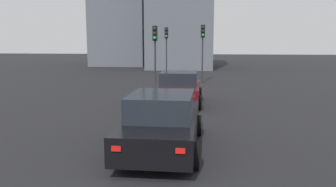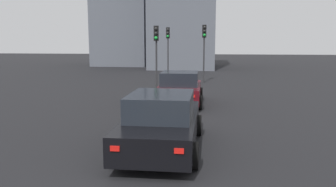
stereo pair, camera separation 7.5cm
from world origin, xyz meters
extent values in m
cube|color=#510F16|center=(10.43, 0.19, 0.59)|extent=(4.09, 1.96, 0.66)
cube|color=#1E232B|center=(10.23, 0.19, 1.23)|extent=(1.85, 1.69, 0.62)
cylinder|color=black|center=(11.71, -0.73, 0.32)|extent=(0.64, 0.23, 0.64)
cylinder|color=black|center=(11.67, 1.16, 0.32)|extent=(0.64, 0.23, 0.64)
cylinder|color=black|center=(9.20, -0.78, 0.32)|extent=(0.64, 0.23, 0.64)
cylinder|color=black|center=(9.16, 1.11, 0.32)|extent=(0.64, 0.23, 0.64)
cube|color=red|center=(8.41, -0.53, 0.71)|extent=(0.03, 0.20, 0.11)
cube|color=red|center=(8.38, 0.83, 0.71)|extent=(0.03, 0.20, 0.11)
cube|color=black|center=(3.69, 0.03, 0.60)|extent=(4.66, 1.89, 0.67)
cube|color=#1E232B|center=(3.46, 0.03, 1.24)|extent=(2.11, 1.65, 0.63)
cylinder|color=black|center=(5.14, -0.88, 0.32)|extent=(0.64, 0.23, 0.64)
cylinder|color=black|center=(5.12, 0.97, 0.32)|extent=(0.64, 0.23, 0.64)
cylinder|color=black|center=(2.26, -0.91, 0.32)|extent=(0.64, 0.23, 0.64)
cylinder|color=black|center=(2.24, 0.94, 0.32)|extent=(0.64, 0.23, 0.64)
cube|color=red|center=(1.36, -0.66, 0.72)|extent=(0.03, 0.20, 0.11)
cube|color=red|center=(1.35, 0.67, 0.72)|extent=(0.03, 0.20, 0.11)
cylinder|color=#2D2D30|center=(15.04, 2.08, 1.49)|extent=(0.11, 0.11, 2.97)
cube|color=black|center=(14.98, 2.07, 3.42)|extent=(0.21, 0.29, 0.90)
sphere|color=black|center=(14.87, 2.07, 3.69)|extent=(0.20, 0.20, 0.20)
sphere|color=black|center=(14.87, 2.07, 3.42)|extent=(0.20, 0.20, 0.20)
sphere|color=green|center=(14.87, 2.07, 3.15)|extent=(0.20, 0.20, 0.20)
cylinder|color=#2D2D30|center=(19.28, -0.68, 1.62)|extent=(0.11, 0.11, 3.23)
cube|color=black|center=(19.22, -0.69, 3.68)|extent=(0.23, 0.30, 0.90)
sphere|color=black|center=(19.11, -0.70, 3.95)|extent=(0.20, 0.20, 0.20)
sphere|color=black|center=(19.11, -0.70, 3.68)|extent=(0.20, 0.20, 0.20)
sphere|color=green|center=(19.11, -0.70, 3.41)|extent=(0.20, 0.20, 0.20)
cylinder|color=#2D2D30|center=(22.80, 2.39, 1.61)|extent=(0.11, 0.11, 3.22)
cube|color=black|center=(22.74, 2.39, 3.67)|extent=(0.21, 0.29, 0.90)
sphere|color=black|center=(22.63, 2.39, 3.94)|extent=(0.20, 0.20, 0.20)
sphere|color=black|center=(22.63, 2.39, 3.67)|extent=(0.20, 0.20, 0.20)
sphere|color=green|center=(22.63, 2.39, 3.40)|extent=(0.20, 0.20, 0.20)
cube|color=slate|center=(34.44, 2.00, 7.07)|extent=(10.32, 7.10, 14.14)
cube|color=slate|center=(38.19, 10.00, 4.53)|extent=(8.91, 6.75, 9.07)
camera|label=1|loc=(-5.10, -1.21, 2.87)|focal=35.82mm
camera|label=2|loc=(-5.09, -1.29, 2.87)|focal=35.82mm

